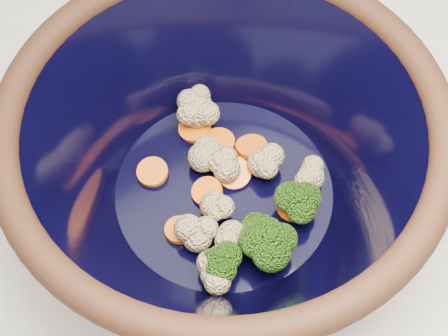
% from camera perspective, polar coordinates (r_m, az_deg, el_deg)
% --- Properties ---
extents(mixing_bowl, '(0.42, 0.42, 0.16)m').
position_cam_1_polar(mixing_bowl, '(0.55, 0.00, 0.86)').
color(mixing_bowl, black).
rests_on(mixing_bowl, counter).
extents(vegetable_pile, '(0.16, 0.20, 0.06)m').
position_cam_1_polar(vegetable_pile, '(0.57, 1.46, -2.74)').
color(vegetable_pile, '#608442').
rests_on(vegetable_pile, mixing_bowl).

